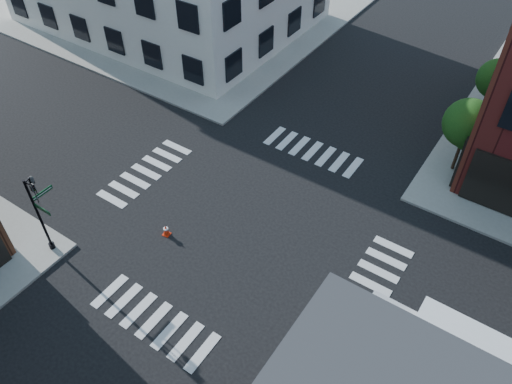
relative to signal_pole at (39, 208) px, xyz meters
The scene contains 6 objects.
ground 9.90m from the signal_pole, 44.81° to the left, with size 120.00×120.00×0.00m, color black.
tree_near 21.94m from the signal_pole, 49.38° to the left, with size 2.69×2.69×4.49m.
tree_far 26.78m from the signal_pole, 57.77° to the left, with size 2.43×2.43×4.07m.
signal_pole is the anchor object (origin of this frame).
box_truck 18.74m from the signal_pole, 10.64° to the left, with size 7.92×2.54×3.56m.
traffic_cone 5.96m from the signal_pole, 43.84° to the left, with size 0.40×0.40×0.65m.
Camera 1 is at (10.25, -14.24, 19.01)m, focal length 35.00 mm.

